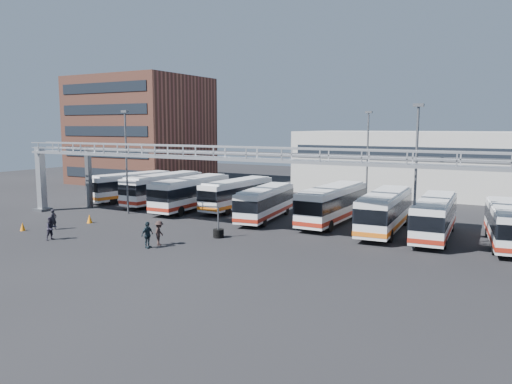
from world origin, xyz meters
The scene contains 23 objects.
ground centered at (0.00, 0.00, 0.00)m, with size 140.00×140.00×0.00m, color black.
gantry centered at (0.00, 5.87, 5.51)m, with size 51.40×5.15×7.10m.
apartment_building centered at (-34.00, 30.00, 8.00)m, with size 18.00×15.00×16.00m, color brown.
warehouse centered at (12.00, 38.00, 4.00)m, with size 42.00×14.00×8.00m, color #9E9E99.
light_pole_left centered at (-16.00, 8.00, 5.73)m, with size 0.70×0.35×10.21m.
light_pole_mid centered at (12.00, 7.00, 5.73)m, with size 0.70×0.35×10.21m.
light_pole_back centered at (4.00, 22.00, 5.73)m, with size 0.70×0.35×10.21m.
bus_0 centered at (-21.90, 14.91, 1.78)m, with size 4.49×10.88×3.22m.
bus_1 centered at (-16.98, 14.59, 1.87)m, with size 2.78×11.14×3.37m.
bus_2 centered at (-11.78, 12.84, 1.88)m, with size 3.02×11.28×3.40m.
bus_3 centered at (-7.75, 15.39, 1.75)m, with size 2.89×10.50×3.16m.
bus_4 centered at (-2.47, 11.84, 1.69)m, with size 3.72×10.29×3.06m.
bus_5 centered at (3.64, 13.18, 1.87)m, with size 2.68×11.17×3.39m.
bus_6 centered at (8.67, 11.85, 1.86)m, with size 3.27×11.19×3.35m.
bus_7 centered at (12.63, 11.51, 1.77)m, with size 3.12×10.67×3.20m.
bus_8 centered at (17.67, 11.46, 1.68)m, with size 3.81×10.26×3.04m.
pedestrian_a centered at (-15.99, -0.83, 0.86)m, with size 0.63×0.41×1.72m, color black.
pedestrian_b centered at (-12.88, -3.53, 0.90)m, with size 0.88×0.68×1.80m, color #272331.
pedestrian_c centered at (-4.48, -0.82, 0.91)m, with size 1.17×0.67×1.81m, color #2C1F1D.
pedestrian_d centered at (-4.66, -1.90, 0.96)m, with size 1.13×0.47×1.92m, color #19262E.
cone_left centered at (-17.84, -2.46, 0.35)m, with size 0.44×0.44×0.70m, color orange.
cone_right centered at (-15.57, 2.67, 0.39)m, with size 0.49×0.49×0.79m, color orange.
tire_stack centered at (-2.13, 3.44, 0.41)m, with size 0.85×0.85×2.42m.
Camera 1 is at (19.27, -28.49, 8.67)m, focal length 35.00 mm.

